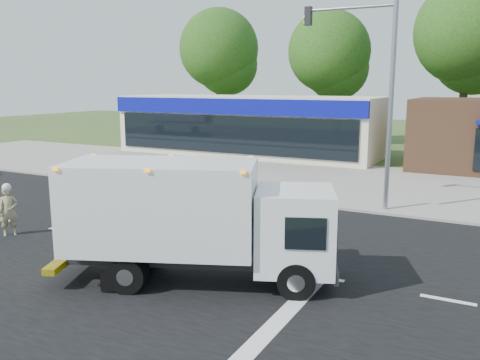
{
  "coord_description": "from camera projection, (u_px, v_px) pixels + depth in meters",
  "views": [
    {
      "loc": [
        6.8,
        -11.73,
        4.83
      ],
      "look_at": [
        -0.82,
        2.89,
        1.7
      ],
      "focal_mm": 38.0,
      "sensor_mm": 36.0,
      "label": 1
    }
  ],
  "objects": [
    {
      "name": "ground",
      "position": [
        218.0,
        259.0,
        14.21
      ],
      "size": [
        120.0,
        120.0,
        0.0
      ],
      "primitive_type": "plane",
      "color": "#385123",
      "rests_on": "ground"
    },
    {
      "name": "road_asphalt",
      "position": [
        218.0,
        259.0,
        14.21
      ],
      "size": [
        60.0,
        14.0,
        0.02
      ],
      "primitive_type": "cube",
      "color": "black",
      "rests_on": "ground"
    },
    {
      "name": "sidewalk",
      "position": [
        316.0,
        199.0,
        21.34
      ],
      "size": [
        60.0,
        2.4,
        0.12
      ],
      "primitive_type": "cube",
      "color": "gray",
      "rests_on": "ground"
    },
    {
      "name": "parking_apron",
      "position": [
        353.0,
        178.0,
        26.41
      ],
      "size": [
        60.0,
        9.0,
        0.02
      ],
      "primitive_type": "cube",
      "color": "gray",
      "rests_on": "ground"
    },
    {
      "name": "lane_markings",
      "position": [
        239.0,
        284.0,
        12.42
      ],
      "size": [
        55.2,
        7.0,
        0.01
      ],
      "color": "silver",
      "rests_on": "road_asphalt"
    },
    {
      "name": "ems_box_truck",
      "position": [
        192.0,
        213.0,
        12.33
      ],
      "size": [
        7.06,
        4.45,
        3.0
      ],
      "rotation": [
        0.0,
        0.0,
        0.38
      ],
      "color": "black",
      "rests_on": "ground"
    },
    {
      "name": "emergency_worker",
      "position": [
        8.0,
        210.0,
        16.3
      ],
      "size": [
        0.65,
        0.7,
        1.72
      ],
      "rotation": [
        0.0,
        0.0,
        0.98
      ],
      "color": "tan",
      "rests_on": "ground"
    },
    {
      "name": "retail_strip_mall",
      "position": [
        249.0,
        125.0,
        35.28
      ],
      "size": [
        18.0,
        6.2,
        4.0
      ],
      "color": "beige",
      "rests_on": "ground"
    },
    {
      "name": "traffic_signal_pole",
      "position": [
        374.0,
        81.0,
        18.84
      ],
      "size": [
        3.51,
        0.25,
        8.0
      ],
      "color": "gray",
      "rests_on": "ground"
    },
    {
      "name": "background_trees",
      "position": [
        397.0,
        49.0,
        37.75
      ],
      "size": [
        36.77,
        7.39,
        12.1
      ],
      "color": "#332114",
      "rests_on": "ground"
    }
  ]
}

